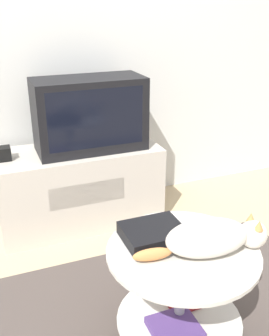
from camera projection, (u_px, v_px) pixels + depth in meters
The scene contains 7 objects.
wall_back at pixel (75, 19), 2.50m from camera, with size 8.00×0.05×2.60m.
tv_stand at pixel (79, 187), 2.62m from camera, with size 1.06×0.44×0.53m.
tv at pixel (90, 114), 2.45m from camera, with size 0.68×0.32×0.45m.
speaker at pixel (4, 154), 2.34m from camera, with size 0.08×0.08×0.08m.
coffee_table at pixel (180, 287), 1.64m from camera, with size 0.62×0.62×0.48m.
dvd_box at pixel (153, 233), 1.62m from camera, with size 0.25×0.21×0.05m.
cat at pixel (213, 237), 1.52m from camera, with size 0.55×0.22×0.15m.
Camera 1 is at (-0.63, -1.16, 1.42)m, focal length 42.00 mm.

